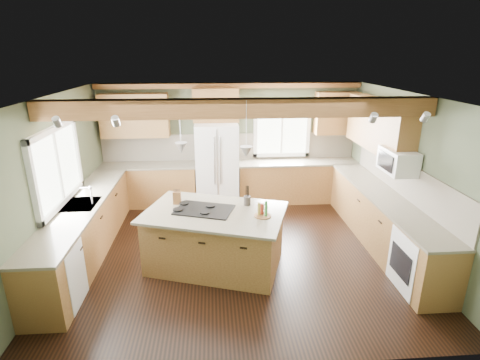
{
  "coord_description": "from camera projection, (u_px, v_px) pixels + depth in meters",
  "views": [
    {
      "loc": [
        -0.38,
        -5.62,
        3.22
      ],
      "look_at": [
        0.06,
        0.3,
        1.17
      ],
      "focal_mm": 28.0,
      "sensor_mm": 36.0,
      "label": 1
    }
  ],
  "objects": [
    {
      "name": "floor",
      "position": [
        238.0,
        251.0,
        6.37
      ],
      "size": [
        5.6,
        5.6,
        0.0
      ],
      "primitive_type": "plane",
      "color": "black",
      "rests_on": "ground"
    },
    {
      "name": "ceiling",
      "position": [
        238.0,
        95.0,
        5.52
      ],
      "size": [
        5.6,
        5.6,
        0.0
      ],
      "primitive_type": "plane",
      "rotation": [
        3.14,
        0.0,
        0.0
      ],
      "color": "silver",
      "rests_on": "wall_back"
    },
    {
      "name": "wall_back",
      "position": [
        230.0,
        142.0,
        8.31
      ],
      "size": [
        5.6,
        0.0,
        5.6
      ],
      "primitive_type": "plane",
      "rotation": [
        1.57,
        0.0,
        0.0
      ],
      "color": "#475139",
      "rests_on": "ground"
    },
    {
      "name": "wall_left",
      "position": [
        56.0,
        183.0,
        5.75
      ],
      "size": [
        0.0,
        5.0,
        5.0
      ],
      "primitive_type": "plane",
      "rotation": [
        1.57,
        0.0,
        1.57
      ],
      "color": "#475139",
      "rests_on": "ground"
    },
    {
      "name": "wall_right",
      "position": [
        407.0,
        175.0,
        6.15
      ],
      "size": [
        0.0,
        5.0,
        5.0
      ],
      "primitive_type": "plane",
      "rotation": [
        1.57,
        0.0,
        -1.57
      ],
      "color": "#475139",
      "rests_on": "ground"
    },
    {
      "name": "ceiling_beam",
      "position": [
        240.0,
        108.0,
        5.19
      ],
      "size": [
        5.55,
        0.26,
        0.26
      ],
      "primitive_type": "cube",
      "color": "brown",
      "rests_on": "ceiling"
    },
    {
      "name": "soffit_trim",
      "position": [
        230.0,
        86.0,
        7.81
      ],
      "size": [
        5.55,
        0.2,
        0.1
      ],
      "primitive_type": "cube",
      "color": "brown",
      "rests_on": "ceiling"
    },
    {
      "name": "backsplash_back",
      "position": [
        230.0,
        147.0,
        8.32
      ],
      "size": [
        5.58,
        0.03,
        0.58
      ],
      "primitive_type": "cube",
      "color": "brown",
      "rests_on": "wall_back"
    },
    {
      "name": "backsplash_right",
      "position": [
        404.0,
        179.0,
        6.22
      ],
      "size": [
        0.03,
        3.7,
        0.58
      ],
      "primitive_type": "cube",
      "color": "brown",
      "rests_on": "wall_right"
    },
    {
      "name": "base_cab_back_left",
      "position": [
        149.0,
        185.0,
        8.18
      ],
      "size": [
        2.02,
        0.6,
        0.88
      ],
      "primitive_type": "cube",
      "color": "brown",
      "rests_on": "floor"
    },
    {
      "name": "counter_back_left",
      "position": [
        148.0,
        165.0,
        8.03
      ],
      "size": [
        2.06,
        0.64,
        0.04
      ],
      "primitive_type": "cube",
      "color": "#453F32",
      "rests_on": "base_cab_back_left"
    },
    {
      "name": "base_cab_back_right",
      "position": [
        297.0,
        182.0,
        8.41
      ],
      "size": [
        2.62,
        0.6,
        0.88
      ],
      "primitive_type": "cube",
      "color": "brown",
      "rests_on": "floor"
    },
    {
      "name": "counter_back_right",
      "position": [
        298.0,
        162.0,
        8.26
      ],
      "size": [
        2.66,
        0.64,
        0.04
      ],
      "primitive_type": "cube",
      "color": "#453F32",
      "rests_on": "base_cab_back_right"
    },
    {
      "name": "base_cab_left",
      "position": [
        85.0,
        231.0,
        6.1
      ],
      "size": [
        0.6,
        3.7,
        0.88
      ],
      "primitive_type": "cube",
      "color": "brown",
      "rests_on": "floor"
    },
    {
      "name": "counter_left",
      "position": [
        81.0,
        205.0,
        5.95
      ],
      "size": [
        0.64,
        3.74,
        0.04
      ],
      "primitive_type": "cube",
      "color": "#453F32",
      "rests_on": "base_cab_left"
    },
    {
      "name": "base_cab_right",
      "position": [
        382.0,
        221.0,
        6.45
      ],
      "size": [
        0.6,
        3.7,
        0.88
      ],
      "primitive_type": "cube",
      "color": "brown",
      "rests_on": "floor"
    },
    {
      "name": "counter_right",
      "position": [
        385.0,
        197.0,
        6.3
      ],
      "size": [
        0.64,
        3.74,
        0.04
      ],
      "primitive_type": "cube",
      "color": "#453F32",
      "rests_on": "base_cab_right"
    },
    {
      "name": "upper_cab_back_left",
      "position": [
        135.0,
        116.0,
        7.79
      ],
      "size": [
        1.4,
        0.35,
        0.9
      ],
      "primitive_type": "cube",
      "color": "brown",
      "rests_on": "wall_back"
    },
    {
      "name": "upper_cab_over_fridge",
      "position": [
        216.0,
        105.0,
        7.84
      ],
      "size": [
        0.96,
        0.35,
        0.7
      ],
      "primitive_type": "cube",
      "color": "brown",
      "rests_on": "wall_back"
    },
    {
      "name": "upper_cab_right",
      "position": [
        379.0,
        125.0,
        6.77
      ],
      "size": [
        0.35,
        2.2,
        0.9
      ],
      "primitive_type": "cube",
      "color": "brown",
      "rests_on": "wall_right"
    },
    {
      "name": "upper_cab_back_corner",
      "position": [
        336.0,
        113.0,
        8.09
      ],
      "size": [
        0.9,
        0.35,
        0.9
      ],
      "primitive_type": "cube",
      "color": "brown",
      "rests_on": "wall_back"
    },
    {
      "name": "window_left",
      "position": [
        56.0,
        166.0,
        5.72
      ],
      "size": [
        0.04,
        1.6,
        1.05
      ],
      "primitive_type": "cube",
      "color": "white",
      "rests_on": "wall_left"
    },
    {
      "name": "window_back",
      "position": [
        282.0,
        131.0,
        8.29
      ],
      "size": [
        1.1,
        0.04,
        1.0
      ],
      "primitive_type": "cube",
      "color": "white",
      "rests_on": "wall_back"
    },
    {
      "name": "sink",
      "position": [
        81.0,
        205.0,
        5.95
      ],
      "size": [
        0.5,
        0.65,
        0.03
      ],
      "primitive_type": "cube",
      "color": "#262628",
      "rests_on": "counter_left"
    },
    {
      "name": "faucet",
      "position": [
        91.0,
        196.0,
        5.91
      ],
      "size": [
        0.02,
        0.02,
        0.28
      ],
      "primitive_type": "cylinder",
      "color": "#B2B2B7",
      "rests_on": "sink"
    },
    {
      "name": "dishwasher",
      "position": [
        54.0,
        277.0,
        4.88
      ],
      "size": [
        0.6,
        0.6,
        0.84
      ],
      "primitive_type": "cube",
      "color": "white",
      "rests_on": "floor"
    },
    {
      "name": "oven",
      "position": [
        421.0,
        262.0,
        5.23
      ],
      "size": [
        0.6,
        0.72,
        0.84
      ],
      "primitive_type": "cube",
      "color": "white",
      "rests_on": "floor"
    },
    {
      "name": "microwave",
      "position": [
        398.0,
        161.0,
        6.0
      ],
      "size": [
        0.4,
        0.7,
        0.38
      ],
      "primitive_type": "cube",
      "color": "white",
      "rests_on": "wall_right"
    },
    {
      "name": "pendant_left",
      "position": [
        181.0,
        148.0,
        5.47
      ],
      "size": [
        0.18,
        0.18,
        0.16
      ],
      "primitive_type": "cone",
      "rotation": [
        3.14,
        0.0,
        0.0
      ],
      "color": "#B2B2B7",
      "rests_on": "ceiling"
    },
    {
      "name": "pendant_right",
      "position": [
        246.0,
        152.0,
        5.25
      ],
      "size": [
        0.18,
        0.18,
        0.16
      ],
      "primitive_type": "cone",
      "rotation": [
        3.14,
        0.0,
        0.0
      ],
      "color": "#B2B2B7",
      "rests_on": "ceiling"
    },
    {
      "name": "refrigerator",
      "position": [
        217.0,
        165.0,
        8.06
      ],
      "size": [
        0.9,
        0.74,
        1.8
      ],
      "primitive_type": "cube",
      "color": "white",
      "rests_on": "floor"
    },
    {
      "name": "island",
      "position": [
        215.0,
        240.0,
        5.83
      ],
      "size": [
        2.22,
        1.74,
        0.88
      ],
      "primitive_type": "cube",
      "rotation": [
        0.0,
        0.0,
        -0.31
      ],
      "color": "brown",
      "rests_on": "floor"
    },
    {
      "name": "island_top",
      "position": [
        215.0,
        213.0,
        5.68
      ],
      "size": [
        2.39,
        1.9,
        0.04
      ],
      "primitive_type": "cube",
      "rotation": [
        0.0,
        0.0,
        -0.31
      ],
      "color": "#453F32",
      "rests_on": "island"
    },
    {
      "name": "cooktop",
      "position": [
        204.0,
        210.0,
        5.7
      ],
      "size": [
        0.98,
        0.8,
        0.02
      ],
      "primitive_type": "cube",
      "rotation": [
        0.0,
        0.0,
        -0.31
      ],
      "color": "black",
      "rests_on": "island_top"
    },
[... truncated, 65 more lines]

